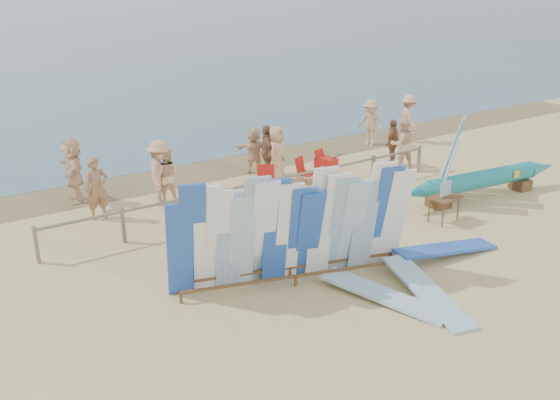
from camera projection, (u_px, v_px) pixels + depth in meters
ground at (331, 247)px, 14.13m from camera, size 160.00×160.00×0.00m
wet_sand_strip at (197, 170)px, 19.75m from camera, size 40.00×2.60×0.01m
fence at (264, 188)px, 16.25m from camera, size 12.08×0.08×0.90m
main_surfboard_rack at (294, 231)px, 12.15m from camera, size 5.09×2.07×2.57m
side_surfboard_rack at (449, 161)px, 16.98m from camera, size 2.06×1.84×2.44m
outrigger_canoe at (482, 180)px, 17.12m from camera, size 5.96×1.15×0.85m
vendor_table at (444, 208)px, 15.54m from camera, size 0.89×0.68×1.10m
flat_board_b at (426, 297)px, 11.93m from camera, size 1.19×2.75×0.32m
flat_board_d at (445, 255)px, 13.73m from camera, size 2.74×0.89×0.35m
flat_board_a at (383, 300)px, 11.85m from camera, size 1.40×2.74×0.21m
beach_chair_left at (266, 185)px, 17.64m from camera, size 0.70×0.71×0.82m
beach_chair_right at (305, 175)px, 18.54m from camera, size 0.69×0.69×0.79m
stroller at (326, 168)px, 18.71m from camera, size 0.66×0.80×0.96m
beachgoer_6 at (276, 154)px, 18.45m from camera, size 0.94×0.85×1.77m
beachgoer_9 at (370, 122)px, 22.42m from camera, size 0.79×1.23×1.76m
beachgoer_11 at (73, 170)px, 16.70m from camera, size 0.86×1.82×1.88m
beachgoer_5 at (254, 151)px, 19.20m from camera, size 1.33×1.34×1.54m
beachgoer_10 at (392, 142)px, 20.08m from camera, size 1.01×0.75×1.59m
beachgoer_8 at (402, 144)px, 19.63m from camera, size 0.92×0.64×1.72m
beachgoer_extra_0 at (409, 118)px, 22.86m from camera, size 0.90×1.30×1.85m
beachgoer_2 at (166, 176)px, 16.68m from camera, size 0.86×0.72×1.60m
beachgoer_4 at (267, 153)px, 18.58m from camera, size 0.81×1.12×1.76m
beachgoer_1 at (97, 188)px, 15.55m from camera, size 0.62×0.35×1.69m
beachgoer_3 at (160, 173)px, 16.51m from camera, size 1.05×1.28×1.85m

